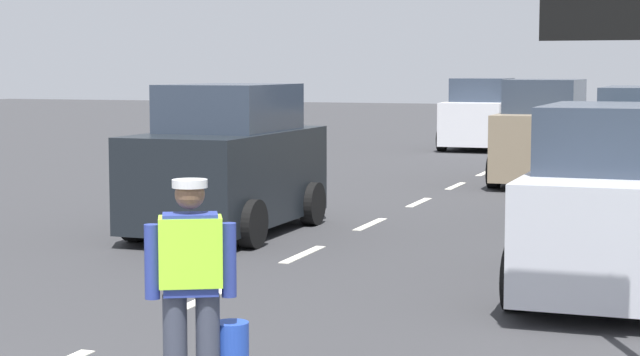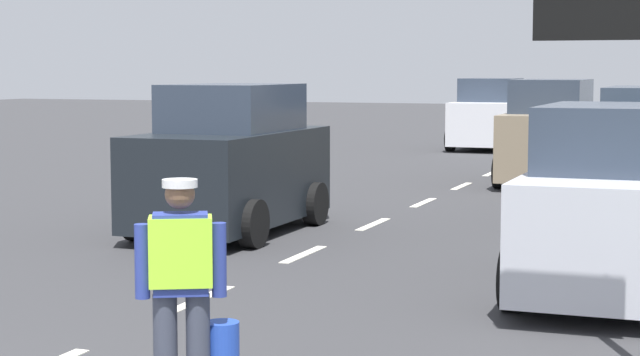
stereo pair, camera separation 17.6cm
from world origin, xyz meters
The scene contains 8 objects.
ground_plane centered at (0.00, 21.00, 0.00)m, with size 96.00×96.00×0.00m, color #333335.
lane_center_line centered at (0.00, 25.20, 0.00)m, with size 0.14×46.40×0.01m.
road_worker centered at (1.55, 2.38, 0.93)m, with size 0.65×0.59×1.67m.
lane_direction_sign centered at (4.45, 4.50, 2.41)m, with size 1.16×0.11×3.20m.
car_oncoming_third centered at (-1.65, 28.32, 1.00)m, with size 2.08×3.81×2.15m.
car_oncoming_lead centered at (-1.75, 10.16, 1.04)m, with size 2.03×3.86×2.23m.
car_outgoing_far centered at (1.66, 18.90, 1.04)m, with size 1.91×4.16×2.23m.
car_parked_curbside centered at (4.08, 7.59, 0.96)m, with size 1.89×4.19×2.08m.
Camera 1 is at (5.13, -4.76, 2.48)m, focal length 61.67 mm.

